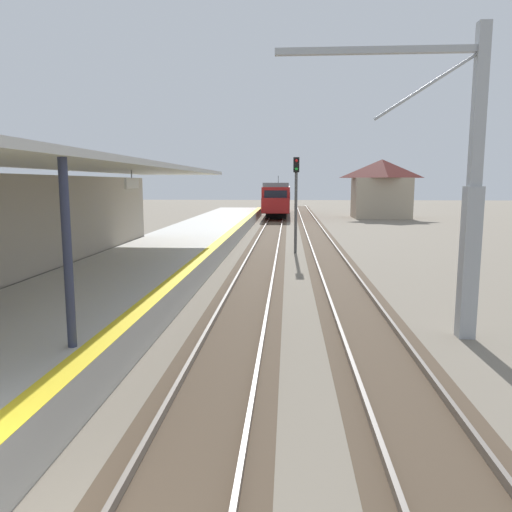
% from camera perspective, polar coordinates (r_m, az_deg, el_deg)
% --- Properties ---
extents(station_platform, '(5.00, 80.00, 0.91)m').
position_cam_1_polar(station_platform, '(20.83, -12.24, -1.12)').
color(station_platform, '#B7B5AD').
rests_on(station_platform, ground).
extents(station_building_with_canopy, '(4.85, 24.00, 4.43)m').
position_cam_1_polar(station_building_with_canopy, '(16.78, -22.94, 3.74)').
color(station_building_with_canopy, '#4C4C4C').
rests_on(station_building_with_canopy, ground).
extents(track_pair_nearest_platform, '(2.34, 120.00, 0.16)m').
position_cam_1_polar(track_pair_nearest_platform, '(24.08, 0.56, -0.63)').
color(track_pair_nearest_platform, '#4C3D2D').
rests_on(track_pair_nearest_platform, ground).
extents(track_pair_middle, '(2.34, 120.00, 0.16)m').
position_cam_1_polar(track_pair_middle, '(24.14, 8.64, -0.70)').
color(track_pair_middle, '#4C3D2D').
rests_on(track_pair_middle, ground).
extents(approaching_train, '(2.93, 19.60, 4.76)m').
position_cam_1_polar(approaching_train, '(59.44, 2.49, 6.80)').
color(approaching_train, maroon).
rests_on(approaching_train, ground).
extents(rail_signal_post, '(0.32, 0.34, 5.20)m').
position_cam_1_polar(rail_signal_post, '(27.12, 4.63, 7.04)').
color(rail_signal_post, '#4C4C4C').
rests_on(rail_signal_post, ground).
extents(catenary_pylon_far_side, '(5.00, 0.40, 7.50)m').
position_cam_1_polar(catenary_pylon_far_side, '(12.98, 22.52, 6.77)').
color(catenary_pylon_far_side, '#9EA3A8').
rests_on(catenary_pylon_far_side, ground).
extents(distant_trackside_house, '(6.60, 5.28, 6.40)m').
position_cam_1_polar(distant_trackside_house, '(56.67, 14.23, 7.65)').
color(distant_trackside_house, tan).
rests_on(distant_trackside_house, ground).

